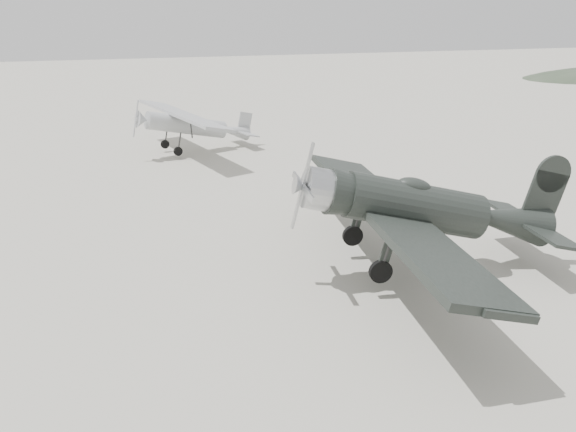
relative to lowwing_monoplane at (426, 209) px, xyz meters
name	(u,v)px	position (x,y,z in m)	size (l,w,h in m)	color
ground	(379,303)	(-2.14, -1.54, -2.04)	(160.00, 160.00, 0.00)	#A5A093
lowwing_monoplane	(426,209)	(0.00, 0.00, 0.00)	(8.56, 12.00, 3.86)	black
highwing_monoplane	(191,122)	(-4.89, 17.07, -0.32)	(6.97, 9.71, 2.76)	#9B9EA0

